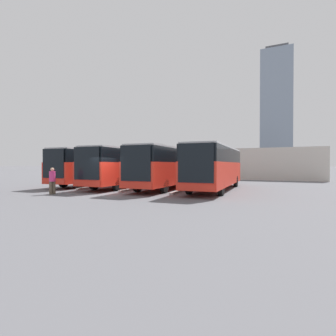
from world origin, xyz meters
TOP-DOWN VIEW (x-y plane):
  - ground_plane at (0.00, 0.00)m, footprint 600.00×600.00m
  - bus_0 at (-5.97, -5.52)m, footprint 3.12×11.88m
  - curb_divider_0 at (-3.98, -3.78)m, footprint 0.57×5.62m
  - bus_1 at (-1.99, -5.33)m, footprint 3.12×11.88m
  - curb_divider_1 at (0.00, -3.59)m, footprint 0.57×5.62m
  - bus_2 at (1.99, -5.24)m, footprint 3.12×11.88m
  - curb_divider_2 at (3.98, -3.50)m, footprint 0.57×5.62m
  - bus_3 at (5.96, -5.87)m, footprint 3.12×11.88m
  - pedestrian at (3.25, 2.12)m, footprint 0.50×0.50m
  - station_building at (0.00, -27.30)m, footprint 30.86×16.29m
  - office_tower at (-3.04, -170.66)m, footprint 19.23×19.23m

SIDE VIEW (x-z plane):
  - ground_plane at x=0.00m, z-range 0.00..0.00m
  - curb_divider_0 at x=-3.98m, z-range 0.00..0.15m
  - curb_divider_1 at x=0.00m, z-range 0.00..0.15m
  - curb_divider_2 at x=3.98m, z-range 0.00..0.15m
  - pedestrian at x=3.25m, z-range 0.07..1.87m
  - bus_0 at x=-5.97m, z-range 0.19..3.58m
  - bus_1 at x=-1.99m, z-range 0.19..3.58m
  - bus_2 at x=1.99m, z-range 0.19..3.58m
  - bus_3 at x=5.96m, z-range 0.19..3.58m
  - station_building at x=0.00m, z-range 0.02..4.19m
  - office_tower at x=-3.04m, z-range -0.60..76.93m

